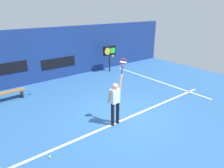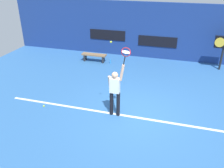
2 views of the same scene
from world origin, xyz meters
name	(u,v)px [view 1 (image 1 of 2)]	position (x,y,z in m)	size (l,w,h in m)	color
ground_plane	(124,116)	(0.00, 0.00, 0.00)	(18.00, 18.00, 0.00)	#2D609E
back_wall	(57,53)	(0.00, 6.29, 1.58)	(18.00, 0.20, 3.17)	navy
sponsor_banner_center	(59,63)	(0.00, 6.17, 1.02)	(2.20, 0.03, 0.60)	black
sponsor_banner_portside	(6,69)	(-3.00, 6.17, 1.18)	(2.20, 0.03, 0.60)	black
court_baseline	(128,118)	(0.00, -0.24, 0.01)	(10.00, 0.10, 0.01)	white
court_sideline	(156,81)	(4.43, 2.00, 0.01)	(0.10, 7.00, 0.01)	white
tennis_player	(115,100)	(-0.72, -0.26, 1.01)	(0.58, 0.31, 1.99)	black
tennis_racket	(123,63)	(-0.37, -0.27, 2.39)	(0.36, 0.27, 0.62)	black
tennis_ball	(113,56)	(-0.86, -0.28, 2.72)	(0.07, 0.07, 0.07)	#CCE033
scoreboard_clock	(110,52)	(3.40, 5.39, 1.39)	(0.96, 0.20, 1.77)	black
court_bench	(10,93)	(-3.33, 4.66, 0.34)	(1.40, 0.36, 0.45)	olive
water_bottle	(30,93)	(-2.36, 4.66, 0.12)	(0.07, 0.07, 0.24)	#338CD8
spare_ball	(50,157)	(-3.49, -0.52, 0.03)	(0.07, 0.07, 0.07)	#CCE033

